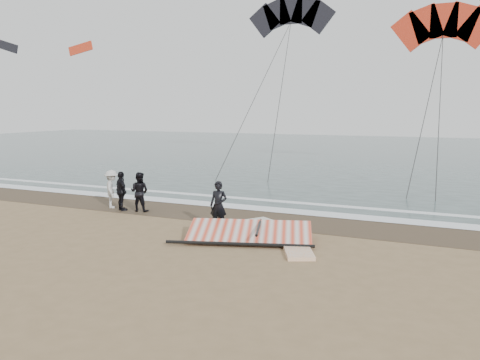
# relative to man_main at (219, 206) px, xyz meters

# --- Properties ---
(ground) EXTENTS (120.00, 120.00, 0.00)m
(ground) POSITION_rel_man_main_xyz_m (1.13, -2.36, -0.81)
(ground) COLOR #8C704C
(ground) RESTS_ON ground
(sea) EXTENTS (120.00, 54.00, 0.02)m
(sea) POSITION_rel_man_main_xyz_m (1.13, 30.64, -0.80)
(sea) COLOR #233838
(sea) RESTS_ON ground
(wet_sand) EXTENTS (120.00, 2.80, 0.01)m
(wet_sand) POSITION_rel_man_main_xyz_m (1.13, 2.14, -0.80)
(wet_sand) COLOR #4C3D2B
(wet_sand) RESTS_ON ground
(foam_near) EXTENTS (120.00, 0.90, 0.01)m
(foam_near) POSITION_rel_man_main_xyz_m (1.13, 3.54, -0.78)
(foam_near) COLOR white
(foam_near) RESTS_ON sea
(foam_far) EXTENTS (120.00, 0.45, 0.01)m
(foam_far) POSITION_rel_man_main_xyz_m (1.13, 5.24, -0.78)
(foam_far) COLOR white
(foam_far) RESTS_ON sea
(man_main) EXTENTS (0.61, 0.42, 1.62)m
(man_main) POSITION_rel_man_main_xyz_m (0.00, 0.00, 0.00)
(man_main) COLOR black
(man_main) RESTS_ON ground
(board_white) EXTENTS (1.74, 2.70, 0.11)m
(board_white) POSITION_rel_man_main_xyz_m (2.90, -0.90, -0.76)
(board_white) COLOR silver
(board_white) RESTS_ON ground
(board_cream) EXTENTS (2.02, 2.48, 0.11)m
(board_cream) POSITION_rel_man_main_xyz_m (0.43, 0.67, -0.76)
(board_cream) COLOR beige
(board_cream) RESTS_ON ground
(trio_cluster) EXTENTS (2.34, 1.27, 1.56)m
(trio_cluster) POSITION_rel_man_main_xyz_m (-4.80, 1.30, -0.04)
(trio_cluster) COLOR black
(trio_cluster) RESTS_ON ground
(sail_rig) EXTENTS (4.15, 2.71, 0.50)m
(sail_rig) POSITION_rel_man_main_xyz_m (1.37, -0.70, -0.62)
(sail_rig) COLOR black
(sail_rig) RESTS_ON ground
(kite_red) EXTENTS (6.55, 4.98, 12.76)m
(kite_red) POSITION_rel_man_main_xyz_m (6.38, 17.53, 7.79)
(kite_red) COLOR red
(kite_red) RESTS_ON ground
(kite_dark) EXTENTS (7.79, 6.73, 16.97)m
(kite_dark) POSITION_rel_man_main_xyz_m (-4.58, 22.56, 10.04)
(kite_dark) COLOR black
(kite_dark) RESTS_ON ground
(distant_kites) EXTENTS (11.21, 2.12, 1.94)m
(distant_kites) POSITION_rel_man_main_xyz_m (-32.12, 24.64, 9.52)
(distant_kites) COLOR black
(distant_kites) RESTS_ON ground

